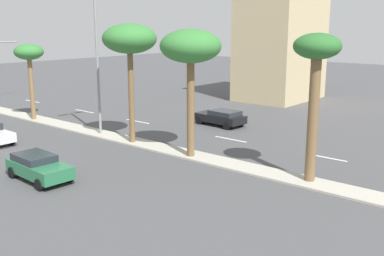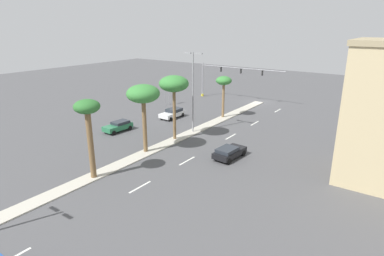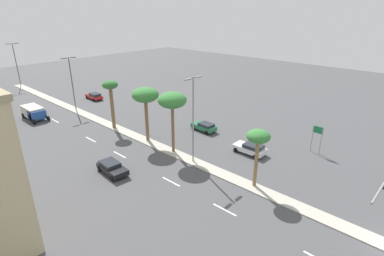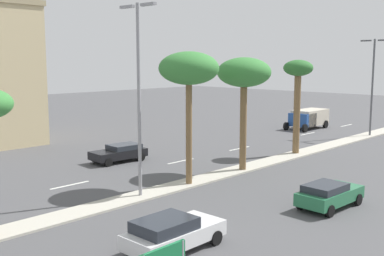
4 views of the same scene
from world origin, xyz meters
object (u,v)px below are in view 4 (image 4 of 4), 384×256
at_px(sedan_black_mid, 120,152).
at_px(box_truck, 308,118).
at_px(street_lamp_rear, 373,80).
at_px(sedan_white_leading, 172,232).
at_px(palm_tree_left, 189,70).
at_px(street_lamp_outboard, 139,86).
at_px(palm_tree_mid, 298,77).
at_px(sedan_green_near, 329,194).
at_px(palm_tree_far, 244,75).

distance_m(sedan_black_mid, box_truck, 26.24).
xyz_separation_m(street_lamp_rear, sedan_white_leading, (6.69, -35.21, -5.15)).
distance_m(palm_tree_left, street_lamp_outboard, 3.94).
relative_size(palm_tree_left, box_truck, 1.41).
bearing_deg(sedan_white_leading, sedan_black_mid, 149.16).
relative_size(palm_tree_left, street_lamp_outboard, 0.76).
xyz_separation_m(street_lamp_outboard, box_truck, (-7.27, 31.40, -5.18)).
height_order(palm_tree_mid, sedan_green_near, palm_tree_mid).
height_order(palm_tree_mid, sedan_black_mid, palm_tree_mid).
height_order(palm_tree_left, palm_tree_mid, palm_tree_left).
xyz_separation_m(street_lamp_outboard, sedan_white_leading, (6.97, -4.15, -5.66)).
height_order(palm_tree_far, street_lamp_outboard, street_lamp_outboard).
xyz_separation_m(palm_tree_far, sedan_white_leading, (6.71, -13.50, -6.11)).
relative_size(palm_tree_left, sedan_white_leading, 1.87).
distance_m(palm_tree_far, street_lamp_rear, 21.73).
bearing_deg(sedan_white_leading, palm_tree_mid, 108.55).
distance_m(palm_tree_far, box_truck, 23.97).
bearing_deg(street_lamp_outboard, palm_tree_left, 86.86).
distance_m(palm_tree_left, street_lamp_rear, 27.25).
distance_m(palm_tree_mid, box_truck, 16.58).
height_order(street_lamp_outboard, sedan_white_leading, street_lamp_outboard).
bearing_deg(sedan_green_near, palm_tree_far, 157.24).
xyz_separation_m(palm_tree_left, box_truck, (-7.48, 27.55, -6.02)).
xyz_separation_m(street_lamp_rear, sedan_black_mid, (-8.97, -25.86, -5.20)).
distance_m(palm_tree_mid, sedan_black_mid, 15.87).
bearing_deg(palm_tree_far, box_truck, 108.85).
xyz_separation_m(sedan_white_leading, box_truck, (-14.24, 35.55, 0.48)).
relative_size(sedan_green_near, sedan_black_mid, 0.96).
distance_m(street_lamp_rear, sedan_white_leading, 36.21).
xyz_separation_m(palm_tree_far, street_lamp_rear, (0.02, 21.71, -0.96)).
bearing_deg(box_truck, palm_tree_left, -74.82).
bearing_deg(sedan_green_near, box_truck, 122.21).
distance_m(palm_tree_left, box_truck, 29.18).
height_order(sedan_black_mid, box_truck, box_truck).
bearing_deg(box_truck, palm_tree_mid, -63.46).
bearing_deg(palm_tree_mid, sedan_green_near, -51.75).
height_order(palm_tree_left, box_truck, palm_tree_left).
bearing_deg(palm_tree_mid, sedan_black_mid, -124.87).
height_order(palm_tree_left, sedan_black_mid, palm_tree_left).
relative_size(palm_tree_left, palm_tree_mid, 1.06).
height_order(sedan_green_near, sedan_white_leading, sedan_white_leading).
bearing_deg(palm_tree_left, palm_tree_mid, 91.91).
distance_m(palm_tree_left, sedan_green_near, 11.04).
bearing_deg(palm_tree_mid, palm_tree_left, -88.09).
xyz_separation_m(palm_tree_far, box_truck, (-7.53, 22.05, -5.63)).
height_order(palm_tree_far, sedan_green_near, palm_tree_far).
height_order(palm_tree_far, sedan_white_leading, palm_tree_far).
bearing_deg(palm_tree_far, sedan_white_leading, -63.58).
distance_m(palm_tree_mid, sedan_white_leading, 23.37).
xyz_separation_m(street_lamp_rear, box_truck, (-7.54, 0.34, -4.67)).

